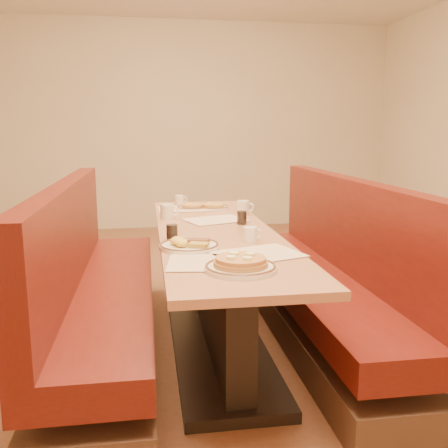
{
  "coord_description": "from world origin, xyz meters",
  "views": [
    {
      "loc": [
        -0.41,
        -2.98,
        1.36
      ],
      "look_at": [
        0.0,
        -0.33,
        0.85
      ],
      "focal_mm": 40.0,
      "sensor_mm": 36.0,
      "label": 1
    }
  ],
  "objects": [
    {
      "name": "ground",
      "position": [
        0.0,
        0.0,
        0.0
      ],
      "size": [
        8.0,
        8.0,
        0.0
      ],
      "primitive_type": "plane",
      "color": "#9E6647",
      "rests_on": "ground"
    },
    {
      "name": "room_envelope",
      "position": [
        0.0,
        0.0,
        1.93
      ],
      "size": [
        6.04,
        8.04,
        2.82
      ],
      "color": "beige",
      "rests_on": "ground"
    },
    {
      "name": "diner_table",
      "position": [
        0.0,
        0.0,
        0.37
      ],
      "size": [
        0.7,
        2.5,
        0.75
      ],
      "color": "black",
      "rests_on": "ground"
    },
    {
      "name": "booth_left",
      "position": [
        -0.73,
        0.0,
        0.36
      ],
      "size": [
        0.55,
        2.5,
        1.05
      ],
      "color": "#4C3326",
      "rests_on": "ground"
    },
    {
      "name": "booth_right",
      "position": [
        0.73,
        0.0,
        0.36
      ],
      "size": [
        0.55,
        2.5,
        1.05
      ],
      "color": "#4C3326",
      "rests_on": "ground"
    },
    {
      "name": "placemat_near_left",
      "position": [
        -0.12,
        -0.76,
        0.75
      ],
      "size": [
        0.45,
        0.36,
        0.0
      ],
      "primitive_type": "cube",
      "rotation": [
        0.0,
        0.0,
        -0.13
      ],
      "color": "beige",
      "rests_on": "diner_table"
    },
    {
      "name": "placemat_near_right",
      "position": [
        0.12,
        -0.64,
        0.75
      ],
      "size": [
        0.49,
        0.42,
        0.0
      ],
      "primitive_type": "cube",
      "rotation": [
        0.0,
        0.0,
        0.32
      ],
      "color": "beige",
      "rests_on": "diner_table"
    },
    {
      "name": "placemat_far_left",
      "position": [
        -0.12,
        0.85,
        0.75
      ],
      "size": [
        0.43,
        0.33,
        0.0
      ],
      "primitive_type": "cube",
      "rotation": [
        0.0,
        0.0,
        0.02
      ],
      "color": "beige",
      "rests_on": "diner_table"
    },
    {
      "name": "placemat_far_right",
      "position": [
        0.04,
        0.34,
        0.75
      ],
      "size": [
        0.47,
        0.41,
        0.0
      ],
      "primitive_type": "cube",
      "rotation": [
        0.0,
        0.0,
        0.34
      ],
      "color": "beige",
      "rests_on": "diner_table"
    },
    {
      "name": "pancake_plate",
      "position": [
        -0.01,
        -0.9,
        0.77
      ],
      "size": [
        0.32,
        0.32,
        0.07
      ],
      "rotation": [
        0.0,
        0.0,
        -0.02
      ],
      "color": "white",
      "rests_on": "diner_table"
    },
    {
      "name": "eggs_plate",
      "position": [
        -0.21,
        -0.45,
        0.77
      ],
      "size": [
        0.32,
        0.32,
        0.06
      ],
      "rotation": [
        0.0,
        0.0,
        -0.35
      ],
      "color": "white",
      "rests_on": "diner_table"
    },
    {
      "name": "extra_plate_mid",
      "position": [
        0.09,
        0.84,
        0.77
      ],
      "size": [
        0.24,
        0.24,
        0.05
      ],
      "rotation": [
        0.0,
        0.0,
        0.16
      ],
      "color": "white",
      "rests_on": "diner_table"
    },
    {
      "name": "extra_plate_far",
      "position": [
        -0.07,
        0.85,
        0.77
      ],
      "size": [
        0.24,
        0.24,
        0.05
      ],
      "rotation": [
        0.0,
        0.0,
        0.08
      ],
      "color": "white",
      "rests_on": "diner_table"
    },
    {
      "name": "coffee_mug_a",
      "position": [
        0.14,
        -0.35,
        0.79
      ],
      "size": [
        0.11,
        0.08,
        0.08
      ],
      "rotation": [
        0.0,
        0.0,
        0.12
      ],
      "color": "white",
      "rests_on": "diner_table"
    },
    {
      "name": "coffee_mug_b",
      "position": [
        -0.28,
        0.46,
        0.8
      ],
      "size": [
        0.13,
        0.09,
        0.1
      ],
      "rotation": [
        0.0,
        0.0,
        -0.01
      ],
      "color": "white",
      "rests_on": "diner_table"
    },
    {
      "name": "coffee_mug_c",
      "position": [
        0.28,
        0.56,
        0.8
      ],
      "size": [
        0.13,
        0.09,
        0.1
      ],
      "rotation": [
        0.0,
        0.0,
        -0.34
      ],
      "color": "white",
      "rests_on": "diner_table"
    },
    {
      "name": "coffee_mug_d",
      "position": [
        -0.15,
        1.1,
        0.79
      ],
      "size": [
        0.1,
        0.07,
        0.08
      ],
      "rotation": [
        0.0,
        0.0,
        0.29
      ],
      "color": "white",
      "rests_on": "diner_table"
    },
    {
      "name": "soda_tumbler_near",
      "position": [
        -0.28,
        -0.23,
        0.79
      ],
      "size": [
        0.06,
        0.06,
        0.09
      ],
      "color": "black",
      "rests_on": "diner_table"
    },
    {
      "name": "soda_tumbler_mid",
      "position": [
        0.2,
        0.17,
        0.79
      ],
      "size": [
        0.06,
        0.06,
        0.09
      ],
      "color": "black",
      "rests_on": "diner_table"
    }
  ]
}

